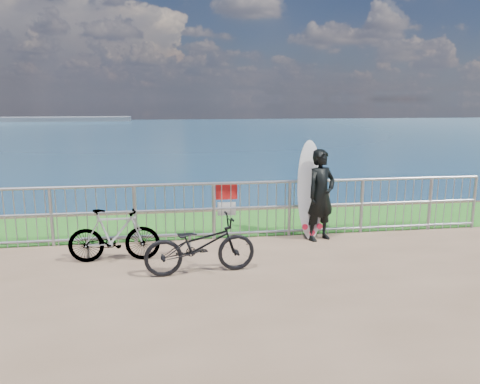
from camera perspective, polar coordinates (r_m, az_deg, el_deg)
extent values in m
plane|color=#267821|center=(10.30, -0.97, -3.79)|extent=(120.00, 120.00, 0.00)
cube|color=brown|center=(12.29, -1.70, -13.70)|extent=(120.00, 0.30, 5.00)
plane|color=navy|center=(97.47, -7.90, 6.63)|extent=(260.00, 260.00, 0.00)
cube|color=#565E68|center=(181.93, -24.42, 8.08)|extent=(70.00, 12.00, 1.50)
cylinder|color=#92959A|center=(9.00, -0.06, 1.13)|extent=(10.00, 0.06, 0.06)
cylinder|color=#92959A|center=(9.10, -0.06, -1.94)|extent=(10.00, 0.05, 0.05)
cylinder|color=#92959A|center=(9.23, -0.05, -5.00)|extent=(10.00, 0.05, 0.05)
cylinder|color=#92959A|center=(9.27, -21.99, -2.88)|extent=(0.06, 0.06, 1.10)
cylinder|color=#92959A|center=(9.04, -12.70, -2.67)|extent=(0.06, 0.06, 1.10)
cylinder|color=#92959A|center=(9.05, -3.19, -2.39)|extent=(0.06, 0.06, 1.10)
cylinder|color=#92959A|center=(9.31, 6.04, -2.05)|extent=(0.06, 0.06, 1.10)
cylinder|color=#92959A|center=(9.79, 14.57, -1.69)|extent=(0.06, 0.06, 1.10)
cylinder|color=#92959A|center=(10.47, 22.15, -1.34)|extent=(0.06, 0.06, 1.10)
cylinder|color=#92959A|center=(11.01, 26.63, -1.12)|extent=(0.06, 0.06, 1.10)
cube|color=red|center=(9.06, -1.65, 0.03)|extent=(0.42, 0.02, 0.30)
cube|color=white|center=(9.05, -1.65, 0.02)|extent=(0.38, 0.01, 0.08)
cube|color=white|center=(9.13, -1.64, -2.06)|extent=(0.36, 0.02, 0.26)
imported|color=black|center=(9.07, 9.84, -0.37)|extent=(0.76, 0.64, 1.76)
ellipsoid|color=white|center=(9.18, 8.54, 0.31)|extent=(0.54, 0.49, 1.92)
cone|color=red|center=(9.18, 7.76, -4.07)|extent=(0.11, 0.21, 0.11)
cone|color=red|center=(9.27, 9.50, -3.98)|extent=(0.11, 0.21, 0.11)
cone|color=red|center=(9.26, 8.61, -4.78)|extent=(0.11, 0.21, 0.11)
imported|color=black|center=(7.34, -4.88, -6.46)|extent=(1.79, 0.78, 0.91)
imported|color=black|center=(8.11, -15.09, -5.10)|extent=(1.51, 0.43, 0.90)
cylinder|color=#92959A|center=(8.22, -12.17, -5.32)|extent=(1.92, 0.05, 0.05)
cylinder|color=#92959A|center=(8.38, -18.04, -6.65)|extent=(0.04, 0.04, 0.37)
cylinder|color=#92959A|center=(8.27, -6.12, -6.39)|extent=(0.04, 0.04, 0.37)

